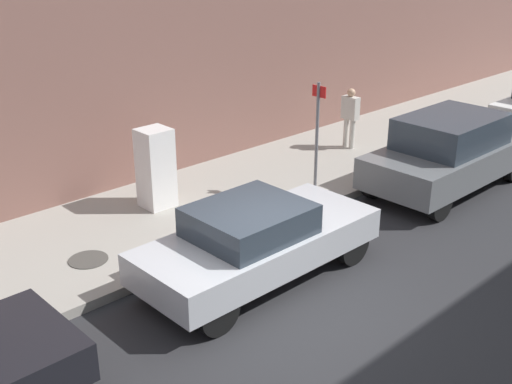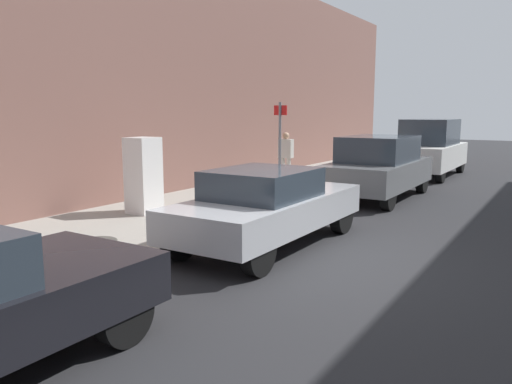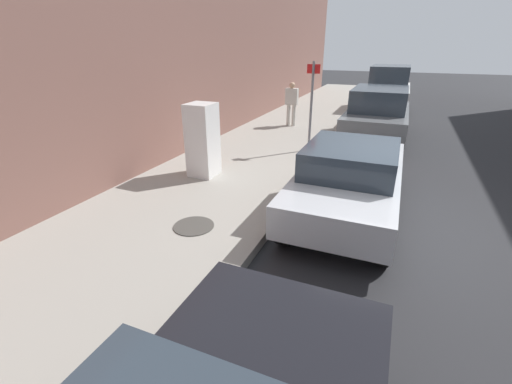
{
  "view_description": "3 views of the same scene",
  "coord_description": "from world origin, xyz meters",
  "px_view_note": "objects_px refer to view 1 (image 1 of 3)",
  "views": [
    {
      "loc": [
        6.1,
        -6.41,
        5.63
      ],
      "look_at": [
        -2.11,
        1.37,
        0.95
      ],
      "focal_mm": 45.0,
      "sensor_mm": 36.0,
      "label": 1
    },
    {
      "loc": [
        3.62,
        -7.32,
        2.41
      ],
      "look_at": [
        -0.2,
        -1.27,
        1.26
      ],
      "focal_mm": 35.0,
      "sensor_mm": 36.0,
      "label": 2
    },
    {
      "loc": [
        -0.24,
        -6.05,
        3.08
      ],
      "look_at": [
        -2.38,
        -0.91,
        0.66
      ],
      "focal_mm": 24.0,
      "sensor_mm": 36.0,
      "label": 3
    }
  ],
  "objects_px": {
    "discarded_refrigerator": "(156,168)",
    "pedestrian_walking_far": "(350,114)",
    "street_sign_post": "(317,132)",
    "parked_sedan_silver": "(257,240)",
    "parked_suv_gray": "(449,152)"
  },
  "relations": [
    {
      "from": "discarded_refrigerator",
      "to": "pedestrian_walking_far",
      "type": "bearing_deg",
      "value": 87.03
    },
    {
      "from": "street_sign_post",
      "to": "parked_sedan_silver",
      "type": "height_order",
      "value": "street_sign_post"
    },
    {
      "from": "discarded_refrigerator",
      "to": "parked_sedan_silver",
      "type": "xyz_separation_m",
      "value": [
        3.45,
        -0.38,
        -0.27
      ]
    },
    {
      "from": "parked_sedan_silver",
      "to": "pedestrian_walking_far",
      "type": "bearing_deg",
      "value": 116.28
    },
    {
      "from": "pedestrian_walking_far",
      "to": "parked_suv_gray",
      "type": "distance_m",
      "value": 3.16
    },
    {
      "from": "pedestrian_walking_far",
      "to": "parked_suv_gray",
      "type": "xyz_separation_m",
      "value": [
        3.14,
        -0.32,
        -0.19
      ]
    },
    {
      "from": "parked_sedan_silver",
      "to": "parked_suv_gray",
      "type": "relative_size",
      "value": 0.99
    },
    {
      "from": "discarded_refrigerator",
      "to": "street_sign_post",
      "type": "xyz_separation_m",
      "value": [
        1.8,
        2.97,
        0.55
      ]
    },
    {
      "from": "street_sign_post",
      "to": "parked_suv_gray",
      "type": "height_order",
      "value": "street_sign_post"
    },
    {
      "from": "discarded_refrigerator",
      "to": "parked_sedan_silver",
      "type": "bearing_deg",
      "value": -6.31
    },
    {
      "from": "street_sign_post",
      "to": "pedestrian_walking_far",
      "type": "relative_size",
      "value": 1.55
    },
    {
      "from": "street_sign_post",
      "to": "pedestrian_walking_far",
      "type": "bearing_deg",
      "value": 116.31
    },
    {
      "from": "discarded_refrigerator",
      "to": "parked_sedan_silver",
      "type": "distance_m",
      "value": 3.48
    },
    {
      "from": "parked_sedan_silver",
      "to": "parked_suv_gray",
      "type": "height_order",
      "value": "parked_suv_gray"
    },
    {
      "from": "discarded_refrigerator",
      "to": "parked_suv_gray",
      "type": "bearing_deg",
      "value": 58.61
    }
  ]
}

